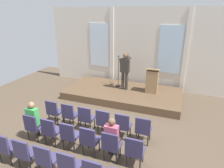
# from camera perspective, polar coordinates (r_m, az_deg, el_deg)

# --- Properties ---
(ground_plane) EXTENTS (13.40, 13.40, 0.00)m
(ground_plane) POSITION_cam_1_polar(r_m,az_deg,el_deg) (6.64, -6.46, -15.73)
(ground_plane) COLOR brown
(rear_partition) EXTENTS (9.29, 0.14, 4.06)m
(rear_partition) POSITION_cam_1_polar(r_m,az_deg,el_deg) (10.34, 6.24, 10.12)
(rear_partition) COLOR silver
(rear_partition) RESTS_ON ground
(stage_platform) EXTENTS (5.34, 2.59, 0.34)m
(stage_platform) POSITION_cam_1_polar(r_m,az_deg,el_deg) (9.43, 3.22, -2.74)
(stage_platform) COLOR brown
(stage_platform) RESTS_ON ground
(speaker) EXTENTS (0.50, 0.69, 1.74)m
(speaker) POSITION_cam_1_polar(r_m,az_deg,el_deg) (9.16, 3.77, 4.43)
(speaker) COLOR #332D28
(speaker) RESTS_ON stage_platform
(mic_stand) EXTENTS (0.28, 0.28, 1.55)m
(mic_stand) POSITION_cam_1_polar(r_m,az_deg,el_deg) (9.71, 1.86, 1.22)
(mic_stand) COLOR black
(mic_stand) RESTS_ON stage_platform
(lectern) EXTENTS (0.60, 0.48, 1.16)m
(lectern) POSITION_cam_1_polar(r_m,az_deg,el_deg) (9.10, 11.55, 0.88)
(lectern) COLOR #93724C
(lectern) RESTS_ON stage_platform
(chair_r0_c0) EXTENTS (0.46, 0.44, 0.94)m
(chair_r0_c0) POSITION_cam_1_polar(r_m,az_deg,el_deg) (7.43, -16.48, -7.36)
(chair_r0_c0) COLOR black
(chair_r0_c0) RESTS_ON ground
(chair_r0_c1) EXTENTS (0.46, 0.44, 0.94)m
(chair_r0_c1) POSITION_cam_1_polar(r_m,az_deg,el_deg) (7.09, -12.19, -8.38)
(chair_r0_c1) COLOR black
(chair_r0_c1) RESTS_ON ground
(chair_r0_c2) EXTENTS (0.46, 0.44, 0.94)m
(chair_r0_c2) POSITION_cam_1_polar(r_m,az_deg,el_deg) (6.79, -7.48, -9.45)
(chair_r0_c2) COLOR black
(chair_r0_c2) RESTS_ON ground
(chair_r0_c3) EXTENTS (0.46, 0.44, 0.94)m
(chair_r0_c3) POSITION_cam_1_polar(r_m,az_deg,el_deg) (6.54, -2.34, -10.53)
(chair_r0_c3) COLOR black
(chair_r0_c3) RESTS_ON ground
(chair_r0_c4) EXTENTS (0.46, 0.44, 0.94)m
(chair_r0_c4) POSITION_cam_1_polar(r_m,az_deg,el_deg) (6.36, 3.19, -11.60)
(chair_r0_c4) COLOR black
(chair_r0_c4) RESTS_ON ground
(chair_r0_c5) EXTENTS (0.46, 0.44, 0.94)m
(chair_r0_c5) POSITION_cam_1_polar(r_m,az_deg,el_deg) (6.23, 9.04, -12.60)
(chair_r0_c5) COLOR black
(chair_r0_c5) RESTS_ON ground
(chair_r1_c0) EXTENTS (0.46, 0.44, 0.94)m
(chair_r1_c0) POSITION_cam_1_polar(r_m,az_deg,el_deg) (6.75, -21.79, -11.13)
(chair_r1_c0) COLOR black
(chair_r1_c0) RESTS_ON ground
(audience_r1_c0) EXTENTS (0.36, 0.39, 1.33)m
(audience_r1_c0) POSITION_cam_1_polar(r_m,az_deg,el_deg) (6.70, -21.57, -9.33)
(audience_r1_c0) COLOR #2D2D33
(audience_r1_c0) RESTS_ON ground
(chair_r1_c1) EXTENTS (0.46, 0.44, 0.94)m
(chair_r1_c1) POSITION_cam_1_polar(r_m,az_deg,el_deg) (6.37, -17.30, -12.55)
(chair_r1_c1) COLOR black
(chair_r1_c1) RESTS_ON ground
(chair_r1_c2) EXTENTS (0.46, 0.44, 0.94)m
(chair_r1_c2) POSITION_cam_1_polar(r_m,az_deg,el_deg) (6.04, -12.22, -14.05)
(chair_r1_c2) COLOR black
(chair_r1_c2) RESTS_ON ground
(chair_r1_c3) EXTENTS (0.46, 0.44, 0.94)m
(chair_r1_c3) POSITION_cam_1_polar(r_m,az_deg,el_deg) (5.76, -6.53, -15.58)
(chair_r1_c3) COLOR black
(chair_r1_c3) RESTS_ON ground
(chair_r1_c4) EXTENTS (0.46, 0.44, 0.94)m
(chair_r1_c4) POSITION_cam_1_polar(r_m,az_deg,el_deg) (5.54, -0.23, -17.08)
(chair_r1_c4) COLOR black
(chair_r1_c4) RESTS_ON ground
(audience_r1_c4) EXTENTS (0.36, 0.39, 1.31)m
(audience_r1_c4) POSITION_cam_1_polar(r_m,az_deg,el_deg) (5.49, 0.08, -14.98)
(audience_r1_c4) COLOR #2D2D33
(audience_r1_c4) RESTS_ON ground
(chair_r1_c5) EXTENTS (0.46, 0.44, 0.94)m
(chair_r1_c5) POSITION_cam_1_polar(r_m,az_deg,el_deg) (5.40, 6.59, -18.47)
(chair_r1_c5) COLOR black
(chair_r1_c5) RESTS_ON ground
(chair_r2_c0) EXTENTS (0.46, 0.44, 0.94)m
(chair_r2_c0) POSITION_cam_1_polar(r_m,az_deg,el_deg) (6.17, -28.37, -15.54)
(chair_r2_c0) COLOR black
(chair_r2_c0) RESTS_ON ground
(chair_r2_c1) EXTENTS (0.46, 0.44, 0.94)m
(chair_r2_c1) POSITION_cam_1_polar(r_m,az_deg,el_deg) (5.75, -23.83, -17.55)
(chair_r2_c1) COLOR black
(chair_r2_c1) RESTS_ON ground
(chair_r2_c2) EXTENTS (0.46, 0.44, 0.94)m
(chair_r2_c2) POSITION_cam_1_polar(r_m,az_deg,el_deg) (5.38, -18.49, -19.72)
(chair_r2_c2) COLOR black
(chair_r2_c2) RESTS_ON ground
(chair_r2_c3) EXTENTS (0.46, 0.44, 0.94)m
(chair_r2_c3) POSITION_cam_1_polar(r_m,az_deg,el_deg) (5.07, -12.26, -21.98)
(chair_r2_c3) COLOR black
(chair_r2_c3) RESTS_ON ground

